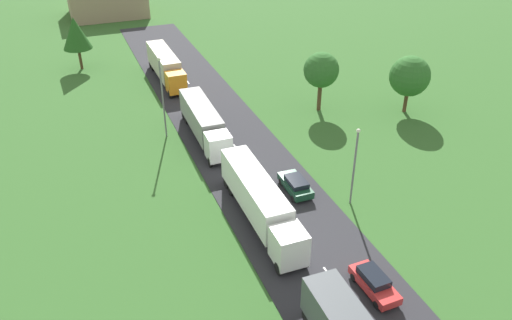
{
  "coord_description": "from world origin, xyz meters",
  "views": [
    {
      "loc": [
        -15.66,
        -0.01,
        27.34
      ],
      "look_at": [
        -0.11,
        39.27,
        1.98
      ],
      "focal_mm": 35.72,
      "sensor_mm": 36.0,
      "label": 1
    }
  ],
  "objects_px": {
    "lamppost_second": "(355,163)",
    "tree_birch": "(410,76)",
    "truck_second": "(260,200)",
    "truck_fourth": "(165,65)",
    "tree_pine": "(76,33)",
    "truck_third": "(204,121)",
    "car_third": "(374,282)",
    "car_fourth": "(296,184)",
    "lamppost_third": "(162,94)",
    "tree_elm": "(321,70)"
  },
  "relations": [
    {
      "from": "truck_second",
      "to": "truck_fourth",
      "type": "height_order",
      "value": "truck_fourth"
    },
    {
      "from": "truck_second",
      "to": "truck_third",
      "type": "distance_m",
      "value": 16.25
    },
    {
      "from": "truck_third",
      "to": "tree_elm",
      "type": "relative_size",
      "value": 1.77
    },
    {
      "from": "truck_third",
      "to": "lamppost_second",
      "type": "distance_m",
      "value": 19.1
    },
    {
      "from": "car_third",
      "to": "tree_pine",
      "type": "xyz_separation_m",
      "value": [
        -15.46,
        54.62,
        4.52
      ]
    },
    {
      "from": "lamppost_third",
      "to": "tree_pine",
      "type": "xyz_separation_m",
      "value": [
        -6.88,
        25.55,
        0.25
      ]
    },
    {
      "from": "car_third",
      "to": "lamppost_third",
      "type": "xyz_separation_m",
      "value": [
        -8.57,
        29.08,
        4.27
      ]
    },
    {
      "from": "truck_second",
      "to": "tree_birch",
      "type": "distance_m",
      "value": 28.61
    },
    {
      "from": "lamppost_second",
      "to": "tree_pine",
      "type": "distance_m",
      "value": 48.55
    },
    {
      "from": "truck_second",
      "to": "truck_fourth",
      "type": "bearing_deg",
      "value": 90.25
    },
    {
      "from": "truck_fourth",
      "to": "car_third",
      "type": "relative_size",
      "value": 3.05
    },
    {
      "from": "tree_pine",
      "to": "truck_third",
      "type": "bearing_deg",
      "value": -68.69
    },
    {
      "from": "truck_third",
      "to": "tree_elm",
      "type": "xyz_separation_m",
      "value": [
        15.38,
        1.93,
        3.12
      ]
    },
    {
      "from": "truck_third",
      "to": "tree_elm",
      "type": "bearing_deg",
      "value": 7.15
    },
    {
      "from": "truck_fourth",
      "to": "car_fourth",
      "type": "relative_size",
      "value": 3.03
    },
    {
      "from": "truck_second",
      "to": "car_third",
      "type": "distance_m",
      "value": 11.78
    },
    {
      "from": "truck_second",
      "to": "lamppost_third",
      "type": "height_order",
      "value": "lamppost_third"
    },
    {
      "from": "truck_second",
      "to": "truck_third",
      "type": "height_order",
      "value": "truck_second"
    },
    {
      "from": "truck_second",
      "to": "tree_elm",
      "type": "bearing_deg",
      "value": 49.99
    },
    {
      "from": "truck_fourth",
      "to": "lamppost_second",
      "type": "relative_size",
      "value": 1.76
    },
    {
      "from": "car_fourth",
      "to": "lamppost_third",
      "type": "distance_m",
      "value": 18.27
    },
    {
      "from": "truck_third",
      "to": "lamppost_second",
      "type": "xyz_separation_m",
      "value": [
        8.83,
        -16.8,
        2.18
      ]
    },
    {
      "from": "truck_fourth",
      "to": "car_third",
      "type": "bearing_deg",
      "value": -84.09
    },
    {
      "from": "truck_fourth",
      "to": "truck_second",
      "type": "bearing_deg",
      "value": -89.75
    },
    {
      "from": "car_third",
      "to": "car_fourth",
      "type": "xyz_separation_m",
      "value": [
        0.22,
        13.65,
        -0.01
      ]
    },
    {
      "from": "car_fourth",
      "to": "tree_birch",
      "type": "distance_m",
      "value": 23.24
    },
    {
      "from": "truck_third",
      "to": "lamppost_third",
      "type": "bearing_deg",
      "value": 152.1
    },
    {
      "from": "car_third",
      "to": "tree_birch",
      "type": "distance_m",
      "value": 32.16
    },
    {
      "from": "truck_third",
      "to": "tree_pine",
      "type": "distance_m",
      "value": 29.81
    },
    {
      "from": "car_fourth",
      "to": "tree_birch",
      "type": "relative_size",
      "value": 0.62
    },
    {
      "from": "lamppost_second",
      "to": "tree_birch",
      "type": "distance_m",
      "value": 21.68
    },
    {
      "from": "truck_third",
      "to": "truck_second",
      "type": "bearing_deg",
      "value": -89.58
    },
    {
      "from": "car_third",
      "to": "car_fourth",
      "type": "relative_size",
      "value": 0.99
    },
    {
      "from": "tree_elm",
      "to": "truck_second",
      "type": "bearing_deg",
      "value": -130.01
    },
    {
      "from": "lamppost_second",
      "to": "lamppost_third",
      "type": "xyz_separation_m",
      "value": [
        -12.71,
        18.85,
        0.84
      ]
    },
    {
      "from": "lamppost_second",
      "to": "tree_birch",
      "type": "height_order",
      "value": "lamppost_second"
    },
    {
      "from": "lamppost_third",
      "to": "tree_pine",
      "type": "height_order",
      "value": "lamppost_third"
    },
    {
      "from": "truck_third",
      "to": "car_third",
      "type": "height_order",
      "value": "truck_third"
    },
    {
      "from": "lamppost_second",
      "to": "tree_pine",
      "type": "relative_size",
      "value": 0.99
    },
    {
      "from": "truck_fourth",
      "to": "tree_pine",
      "type": "height_order",
      "value": "tree_pine"
    },
    {
      "from": "truck_fourth",
      "to": "lamppost_third",
      "type": "distance_m",
      "value": 17.24
    },
    {
      "from": "truck_fourth",
      "to": "tree_pine",
      "type": "xyz_separation_m",
      "value": [
        -10.74,
        9.0,
        3.16
      ]
    },
    {
      "from": "car_third",
      "to": "tree_birch",
      "type": "xyz_separation_m",
      "value": [
        20.36,
        24.61,
        3.79
      ]
    },
    {
      "from": "truck_second",
      "to": "tree_elm",
      "type": "relative_size",
      "value": 1.9
    },
    {
      "from": "tree_pine",
      "to": "tree_elm",
      "type": "relative_size",
      "value": 1.04
    },
    {
      "from": "car_third",
      "to": "lamppost_second",
      "type": "xyz_separation_m",
      "value": [
        4.14,
        10.22,
        3.43
      ]
    },
    {
      "from": "truck_second",
      "to": "tree_elm",
      "type": "height_order",
      "value": "tree_elm"
    },
    {
      "from": "truck_fourth",
      "to": "tree_birch",
      "type": "bearing_deg",
      "value": -39.96
    },
    {
      "from": "truck_third",
      "to": "car_third",
      "type": "relative_size",
      "value": 2.99
    },
    {
      "from": "truck_third",
      "to": "car_fourth",
      "type": "bearing_deg",
      "value": -69.85
    }
  ]
}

